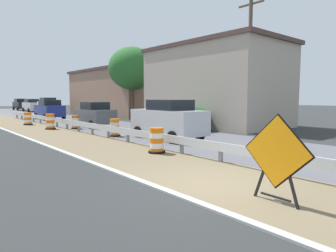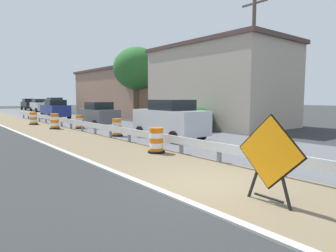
{
  "view_description": "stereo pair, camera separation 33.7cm",
  "coord_description": "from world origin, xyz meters",
  "px_view_note": "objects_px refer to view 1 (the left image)",
  "views": [
    {
      "loc": [
        -5.75,
        -5.02,
        2.29
      ],
      "look_at": [
        2.36,
        4.5,
        1.06
      ],
      "focal_mm": 31.27,
      "sensor_mm": 36.0,
      "label": 1
    },
    {
      "loc": [
        -5.49,
        -5.24,
        2.29
      ],
      "look_at": [
        2.36,
        4.5,
        1.06
      ],
      "focal_mm": 31.27,
      "sensor_mm": 36.0,
      "label": 2
    }
  ],
  "objects_px": {
    "car_trailing_near_lane": "(21,104)",
    "car_lead_far_lane": "(168,119)",
    "utility_pole_near": "(249,63)",
    "car_trailing_far_lane": "(49,110)",
    "car_mid_far_lane": "(32,105)",
    "traffic_barrel_mid": "(50,122)",
    "car_lead_near_lane": "(94,114)",
    "warning_sign_diamond": "(277,155)",
    "traffic_barrel_farther": "(28,119)",
    "traffic_barrel_far": "(76,123)",
    "traffic_barrel_nearest": "(157,142)",
    "traffic_barrel_close": "(115,128)",
    "car_distant_a": "(49,106)"
  },
  "relations": [
    {
      "from": "car_trailing_near_lane",
      "to": "car_lead_far_lane",
      "type": "distance_m",
      "value": 44.5
    },
    {
      "from": "utility_pole_near",
      "to": "car_trailing_far_lane",
      "type": "bearing_deg",
      "value": 106.77
    },
    {
      "from": "car_mid_far_lane",
      "to": "utility_pole_near",
      "type": "relative_size",
      "value": 0.52
    },
    {
      "from": "traffic_barrel_mid",
      "to": "car_lead_near_lane",
      "type": "distance_m",
      "value": 3.27
    },
    {
      "from": "warning_sign_diamond",
      "to": "traffic_barrel_mid",
      "type": "relative_size",
      "value": 1.78
    },
    {
      "from": "warning_sign_diamond",
      "to": "car_mid_far_lane",
      "type": "height_order",
      "value": "car_mid_far_lane"
    },
    {
      "from": "traffic_barrel_farther",
      "to": "car_trailing_far_lane",
      "type": "distance_m",
      "value": 6.25
    },
    {
      "from": "traffic_barrel_far",
      "to": "car_mid_far_lane",
      "type": "distance_m",
      "value": 29.74
    },
    {
      "from": "traffic_barrel_nearest",
      "to": "traffic_barrel_close",
      "type": "relative_size",
      "value": 1.01
    },
    {
      "from": "car_trailing_near_lane",
      "to": "car_distant_a",
      "type": "height_order",
      "value": "car_distant_a"
    },
    {
      "from": "traffic_barrel_mid",
      "to": "car_trailing_far_lane",
      "type": "height_order",
      "value": "car_trailing_far_lane"
    },
    {
      "from": "traffic_barrel_mid",
      "to": "car_trailing_far_lane",
      "type": "bearing_deg",
      "value": 71.8
    },
    {
      "from": "utility_pole_near",
      "to": "car_distant_a",
      "type": "bearing_deg",
      "value": 95.74
    },
    {
      "from": "traffic_barrel_nearest",
      "to": "car_mid_far_lane",
      "type": "bearing_deg",
      "value": 80.97
    },
    {
      "from": "utility_pole_near",
      "to": "warning_sign_diamond",
      "type": "bearing_deg",
      "value": -143.11
    },
    {
      "from": "car_lead_far_lane",
      "to": "car_distant_a",
      "type": "bearing_deg",
      "value": -4.96
    },
    {
      "from": "car_trailing_near_lane",
      "to": "warning_sign_diamond",
      "type": "bearing_deg",
      "value": -8.91
    },
    {
      "from": "traffic_barrel_mid",
      "to": "traffic_barrel_far",
      "type": "relative_size",
      "value": 1.12
    },
    {
      "from": "traffic_barrel_close",
      "to": "car_distant_a",
      "type": "xyz_separation_m",
      "value": [
        4.7,
        25.67,
        0.65
      ]
    },
    {
      "from": "traffic_barrel_close",
      "to": "car_lead_far_lane",
      "type": "height_order",
      "value": "car_lead_far_lane"
    },
    {
      "from": "warning_sign_diamond",
      "to": "car_trailing_near_lane",
      "type": "relative_size",
      "value": 0.47
    },
    {
      "from": "traffic_barrel_farther",
      "to": "car_trailing_far_lane",
      "type": "relative_size",
      "value": 0.25
    },
    {
      "from": "car_lead_near_lane",
      "to": "utility_pole_near",
      "type": "bearing_deg",
      "value": -148.01
    },
    {
      "from": "traffic_barrel_close",
      "to": "car_lead_far_lane",
      "type": "bearing_deg",
      "value": -58.47
    },
    {
      "from": "car_lead_far_lane",
      "to": "car_mid_far_lane",
      "type": "relative_size",
      "value": 1.04
    },
    {
      "from": "traffic_barrel_farther",
      "to": "car_distant_a",
      "type": "xyz_separation_m",
      "value": [
        6.55,
        14.71,
        0.65
      ]
    },
    {
      "from": "warning_sign_diamond",
      "to": "traffic_barrel_close",
      "type": "bearing_deg",
      "value": -101.25
    },
    {
      "from": "traffic_barrel_mid",
      "to": "traffic_barrel_close",
      "type": "bearing_deg",
      "value": -76.18
    },
    {
      "from": "traffic_barrel_close",
      "to": "car_mid_far_lane",
      "type": "relative_size",
      "value": 0.23
    },
    {
      "from": "warning_sign_diamond",
      "to": "car_distant_a",
      "type": "xyz_separation_m",
      "value": [
        7.58,
        37.5,
        0.06
      ]
    },
    {
      "from": "car_mid_far_lane",
      "to": "car_distant_a",
      "type": "relative_size",
      "value": 1.05
    },
    {
      "from": "car_lead_near_lane",
      "to": "car_trailing_far_lane",
      "type": "relative_size",
      "value": 0.97
    },
    {
      "from": "warning_sign_diamond",
      "to": "car_trailing_far_lane",
      "type": "relative_size",
      "value": 0.46
    },
    {
      "from": "car_mid_far_lane",
      "to": "traffic_barrel_close",
      "type": "bearing_deg",
      "value": -8.77
    },
    {
      "from": "traffic_barrel_mid",
      "to": "car_lead_near_lane",
      "type": "height_order",
      "value": "car_lead_near_lane"
    },
    {
      "from": "traffic_barrel_close",
      "to": "car_trailing_near_lane",
      "type": "height_order",
      "value": "car_trailing_near_lane"
    },
    {
      "from": "traffic_barrel_close",
      "to": "car_trailing_far_lane",
      "type": "bearing_deg",
      "value": 84.21
    },
    {
      "from": "traffic_barrel_close",
      "to": "traffic_barrel_far",
      "type": "xyz_separation_m",
      "value": [
        -0.06,
        5.46,
        -0.02
      ]
    },
    {
      "from": "traffic_barrel_farther",
      "to": "car_trailing_near_lane",
      "type": "xyz_separation_m",
      "value": [
        6.95,
        30.59,
        0.55
      ]
    },
    {
      "from": "car_trailing_near_lane",
      "to": "utility_pole_near",
      "type": "distance_m",
      "value": 45.67
    },
    {
      "from": "traffic_barrel_farther",
      "to": "car_trailing_far_lane",
      "type": "bearing_deg",
      "value": 55.92
    },
    {
      "from": "car_lead_near_lane",
      "to": "car_lead_far_lane",
      "type": "bearing_deg",
      "value": -178.99
    },
    {
      "from": "car_mid_far_lane",
      "to": "utility_pole_near",
      "type": "distance_m",
      "value": 38.9
    },
    {
      "from": "traffic_barrel_farther",
      "to": "utility_pole_near",
      "type": "bearing_deg",
      "value": -57.36
    },
    {
      "from": "car_trailing_far_lane",
      "to": "utility_pole_near",
      "type": "height_order",
      "value": "utility_pole_near"
    },
    {
      "from": "car_lead_near_lane",
      "to": "car_distant_a",
      "type": "relative_size",
      "value": 0.95
    },
    {
      "from": "warning_sign_diamond",
      "to": "car_trailing_far_lane",
      "type": "xyz_separation_m",
      "value": [
        4.51,
        27.95,
        -0.04
      ]
    },
    {
      "from": "traffic_barrel_mid",
      "to": "car_lead_far_lane",
      "type": "distance_m",
      "value": 9.79
    },
    {
      "from": "car_lead_far_lane",
      "to": "car_mid_far_lane",
      "type": "height_order",
      "value": "car_lead_far_lane"
    },
    {
      "from": "traffic_barrel_farther",
      "to": "car_trailing_near_lane",
      "type": "relative_size",
      "value": 0.25
    }
  ]
}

